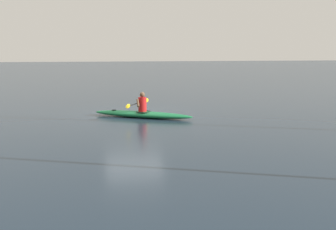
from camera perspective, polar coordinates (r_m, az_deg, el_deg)
name	(u,v)px	position (r m, az deg, el deg)	size (l,w,h in m)	color
ground_plane	(134,114)	(17.39, -4.87, 0.14)	(160.00, 160.00, 0.00)	#1E2D3D
kayak	(142,114)	(16.44, -3.66, 0.09)	(4.06, 2.70, 0.26)	#19723F
kayaker	(142,103)	(16.38, -3.73, 1.70)	(1.18, 2.04, 0.79)	red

